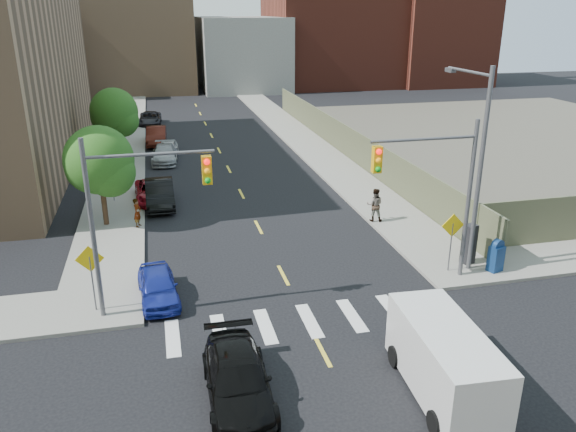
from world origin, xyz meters
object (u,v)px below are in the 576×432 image
parked_car_black (160,193)px  pedestrian_west (137,213)px  parked_car_blue (158,286)px  parked_car_maroon (156,136)px  parked_car_white (168,149)px  cargo_van (442,357)px  parked_car_grey (150,118)px  black_sedan (238,379)px  parked_car_red (152,191)px  pedestrian_east (375,205)px  payphone (469,244)px  parked_car_silver (165,154)px  mailbox (496,256)px

parked_car_black → pedestrian_west: (-1.22, -3.59, 0.16)m
parked_car_blue → parked_car_maroon: parked_car_maroon is taller
parked_car_white → cargo_van: size_ratio=0.77×
parked_car_grey → black_sedan: (2.30, -44.41, 0.04)m
parked_car_red → parked_car_grey: size_ratio=0.94×
parked_car_black → parked_car_blue: bearing=-92.3°
parked_car_white → pedestrian_east: (10.50, -17.66, 0.41)m
cargo_van → black_sedan: bearing=173.8°
cargo_van → payphone: size_ratio=2.73×
parked_car_silver → parked_car_grey: bearing=97.6°
black_sedan → pedestrian_west: pedestrian_west is taller
parked_car_white → parked_car_silver: bearing=-94.8°
parked_car_black → parked_car_grey: 25.74m
parked_car_white → parked_car_grey: size_ratio=0.83×
parked_car_maroon → cargo_van: size_ratio=0.93×
payphone → pedestrian_east: size_ratio=1.00×
parked_car_blue → parked_car_red: 12.87m
parked_car_white → black_sedan: (1.00, -30.62, 0.03)m
parked_car_grey → payphone: 40.03m
parked_car_red → parked_car_maroon: parked_car_maroon is taller
black_sedan → pedestrian_west: 15.40m
parked_car_silver → parked_car_white: (0.30, 1.65, 0.00)m
black_sedan → pedestrian_east: 16.08m
parked_car_silver → black_sedan: black_sedan is taller
parked_car_white → pedestrian_east: bearing=-53.8°
cargo_van → payphone: (5.53, 7.93, -0.11)m
parked_car_blue → parked_car_grey: size_ratio=0.79×
black_sedan → mailbox: bearing=26.2°
parked_car_silver → pedestrian_west: bearing=-93.4°
parked_car_grey → cargo_van: 46.23m
cargo_van → parked_car_red: bearing=115.5°
parked_car_silver → black_sedan: size_ratio=0.96×
parked_car_white → pedestrian_west: 15.68m
parked_car_white → payphone: size_ratio=2.10×
parked_car_silver → payphone: (12.95, -22.08, 0.42)m
parked_car_white → cargo_van: cargo_van is taller
parked_car_black → cargo_van: (8.00, -19.71, 0.42)m
mailbox → pedestrian_west: 18.04m
parked_car_red → pedestrian_west: pedestrian_west is taller
parked_car_silver → black_sedan: 29.00m
parked_car_red → pedestrian_west: 4.70m
parked_car_maroon → parked_car_grey: parked_car_maroon is taller
parked_car_grey → mailbox: mailbox is taller
parked_car_blue → parked_car_maroon: 28.42m
payphone → pedestrian_east: bearing=94.9°
parked_car_maroon → pedestrian_west: bearing=-91.0°
parked_car_red → parked_car_silver: parked_car_silver is taller
parked_car_white → cargo_van: 32.46m
parked_car_red → mailbox: 20.21m
parked_car_silver → parked_car_white: size_ratio=1.17×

